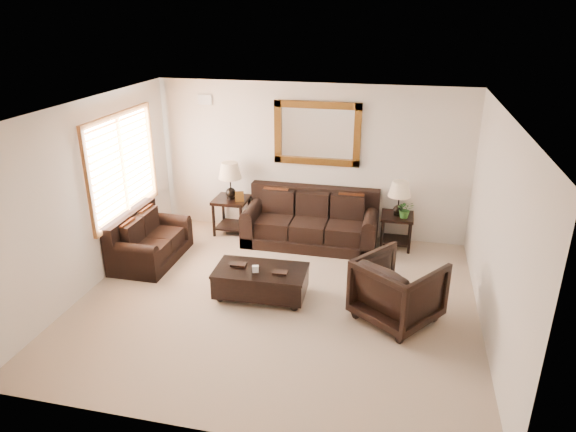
% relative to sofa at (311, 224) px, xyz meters
% --- Properties ---
extents(room, '(5.51, 5.01, 2.71)m').
position_rel_sofa_xyz_m(room, '(-0.11, -2.05, 1.01)').
color(room, gray).
rests_on(room, ground).
extents(window, '(0.07, 1.96, 1.66)m').
position_rel_sofa_xyz_m(window, '(-2.81, -1.15, 1.21)').
color(window, white).
rests_on(window, room).
extents(mirror, '(1.50, 0.06, 1.10)m').
position_rel_sofa_xyz_m(mirror, '(0.00, 0.42, 1.51)').
color(mirror, '#502B10').
rests_on(mirror, room).
extents(air_vent, '(0.25, 0.02, 0.18)m').
position_rel_sofa_xyz_m(air_vent, '(-2.01, 0.43, 2.01)').
color(air_vent, '#999999').
rests_on(air_vent, room).
extents(sofa, '(2.28, 0.99, 0.93)m').
position_rel_sofa_xyz_m(sofa, '(0.00, 0.00, 0.00)').
color(sofa, black).
rests_on(sofa, room).
extents(loveseat, '(0.85, 1.43, 0.81)m').
position_rel_sofa_xyz_m(loveseat, '(-2.47, -1.27, -0.04)').
color(loveseat, black).
rests_on(loveseat, room).
extents(end_table_left, '(0.60, 0.60, 1.33)m').
position_rel_sofa_xyz_m(end_table_left, '(-1.49, 0.11, 0.53)').
color(end_table_left, black).
rests_on(end_table_left, room).
extents(end_table_right, '(0.54, 0.54, 1.18)m').
position_rel_sofa_xyz_m(end_table_right, '(1.46, 0.14, 0.43)').
color(end_table_right, black).
rests_on(end_table_right, room).
extents(coffee_table, '(1.32, 0.74, 0.55)m').
position_rel_sofa_xyz_m(coffee_table, '(-0.35, -1.99, -0.06)').
color(coffee_table, black).
rests_on(coffee_table, room).
extents(armchair, '(1.28, 1.26, 0.97)m').
position_rel_sofa_xyz_m(armchair, '(1.54, -2.14, 0.14)').
color(armchair, black).
rests_on(armchair, floor).
extents(potted_plant, '(0.32, 0.35, 0.24)m').
position_rel_sofa_xyz_m(potted_plant, '(1.58, 0.04, 0.37)').
color(potted_plant, '#26571E').
rests_on(potted_plant, end_table_right).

